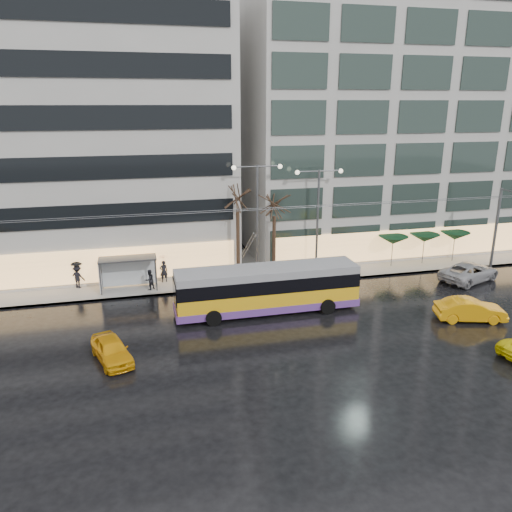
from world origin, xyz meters
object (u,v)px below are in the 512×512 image
object	(u,v)px
trolleybus	(267,290)
taxi_a	(112,350)
bus_shelter	(123,266)
street_lamp_near	(257,206)

from	to	relation	value
trolleybus	taxi_a	bearing A→B (deg)	-156.02
bus_shelter	taxi_a	distance (m)	10.94
taxi_a	street_lamp_near	bearing A→B (deg)	27.05
street_lamp_near	taxi_a	distance (m)	16.40
bus_shelter	street_lamp_near	world-z (taller)	street_lamp_near
bus_shelter	taxi_a	xyz separation A→B (m)	(-0.59, -10.85, -1.29)
street_lamp_near	trolleybus	bearing A→B (deg)	-98.02
bus_shelter	street_lamp_near	bearing A→B (deg)	0.63
trolleybus	street_lamp_near	bearing A→B (deg)	81.98
bus_shelter	taxi_a	world-z (taller)	bus_shelter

